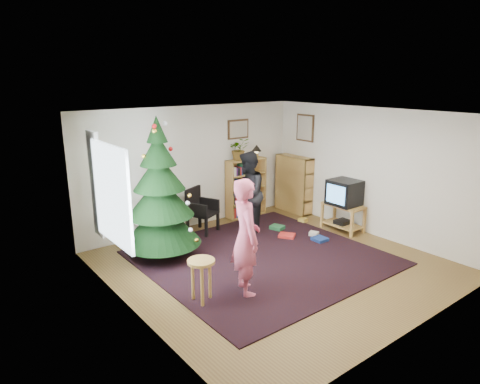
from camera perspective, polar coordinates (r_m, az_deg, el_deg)
floor at (r=7.33m, az=4.54°, el=-9.54°), size 5.00×5.00×0.00m
ceiling at (r=6.69m, az=4.99°, el=10.32°), size 5.00×5.00×0.00m
wall_back at (r=8.85m, az=-6.25°, el=3.30°), size 5.00×0.02×2.50m
wall_front at (r=5.43m, az=22.94°, el=-5.56°), size 5.00×0.02×2.50m
wall_left at (r=5.59m, az=-14.55°, el=-4.21°), size 0.02×5.00×2.50m
wall_right at (r=8.75m, az=16.93°, el=2.58°), size 0.02×5.00×2.50m
rug at (r=7.53m, az=2.98°, el=-8.73°), size 3.80×3.60×0.02m
window_pane at (r=6.07m, az=-16.73°, el=-0.38°), size 0.04×1.20×1.40m
curtain at (r=6.72m, az=-18.62°, el=0.95°), size 0.06×0.35×1.60m
picture_back at (r=9.36m, az=-0.24°, el=8.38°), size 0.55×0.03×0.42m
picture_right at (r=9.71m, az=8.69°, el=8.45°), size 0.03×0.50×0.60m
christmas_tree at (r=7.37m, az=-10.59°, el=-1.14°), size 1.35×1.35×2.45m
bookshelf_back at (r=9.57m, az=0.80°, el=0.68°), size 0.95×0.30×1.30m
bookshelf_right at (r=9.96m, az=7.19°, el=1.14°), size 0.30×0.95×1.30m
tv_stand at (r=8.98m, az=13.56°, el=-3.02°), size 0.46×0.82×0.55m
crt_tv at (r=8.84m, az=13.74°, el=-0.05°), size 0.54×0.58×0.51m
armchair at (r=8.66m, az=-5.36°, el=-2.16°), size 0.66×0.68×0.91m
stool at (r=5.99m, az=-5.18°, el=-10.27°), size 0.38×0.38×0.64m
person_standing at (r=6.10m, az=0.79°, el=-6.03°), size 0.60×0.73×1.71m
person_by_chair at (r=8.41m, az=1.03°, el=-0.19°), size 1.02×1.01×1.66m
potted_plant at (r=9.26m, az=-0.15°, el=5.75°), size 0.53×0.50×0.48m
table_lamp at (r=9.58m, az=2.23°, el=5.77°), size 0.22×0.22×0.29m
floor_clutter at (r=8.51m, az=6.09°, el=-5.69°), size 2.05×1.19×0.08m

